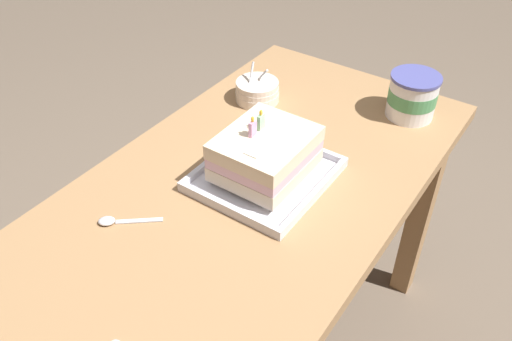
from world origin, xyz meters
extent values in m
cube|color=#9E754C|center=(0.00, 0.00, 0.70)|extent=(1.20, 0.64, 0.04)
cube|color=#9E754C|center=(0.54, -0.26, 0.34)|extent=(0.06, 0.06, 0.68)
cube|color=#9E754C|center=(0.54, 0.26, 0.34)|extent=(0.06, 0.06, 0.68)
cube|color=silver|center=(0.04, -0.02, 0.72)|extent=(0.28, 0.26, 0.01)
cube|color=silver|center=(0.04, -0.15, 0.73)|extent=(0.28, 0.01, 0.02)
cube|color=silver|center=(0.04, 0.10, 0.73)|extent=(0.28, 0.01, 0.02)
cube|color=silver|center=(-0.10, -0.02, 0.73)|extent=(0.01, 0.24, 0.02)
cube|color=silver|center=(0.17, -0.02, 0.73)|extent=(0.01, 0.24, 0.02)
cube|color=beige|center=(0.04, -0.02, 0.75)|extent=(0.20, 0.17, 0.03)
cube|color=beige|center=(0.04, -0.02, 0.78)|extent=(0.20, 0.17, 0.02)
cube|color=beige|center=(0.04, -0.02, 0.81)|extent=(0.20, 0.17, 0.03)
cube|color=white|center=(0.04, -0.04, 0.83)|extent=(0.15, 0.03, 0.00)
cube|color=#E099C6|center=(0.02, 0.00, 0.85)|extent=(0.02, 0.01, 0.03)
ellipsoid|color=yellow|center=(0.02, 0.00, 0.87)|extent=(0.01, 0.01, 0.01)
cube|color=#99DB9E|center=(0.05, 0.00, 0.85)|extent=(0.02, 0.01, 0.03)
ellipsoid|color=yellow|center=(0.05, 0.00, 0.87)|extent=(0.01, 0.01, 0.01)
cylinder|color=silver|center=(0.30, 0.18, 0.73)|extent=(0.12, 0.12, 0.02)
cylinder|color=silver|center=(0.30, 0.18, 0.74)|extent=(0.11, 0.11, 0.02)
cylinder|color=silver|center=(0.30, 0.18, 0.76)|extent=(0.11, 0.11, 0.02)
cylinder|color=silver|center=(0.32, 0.17, 0.78)|extent=(0.01, 0.04, 0.05)
cylinder|color=silver|center=(0.29, 0.19, 0.78)|extent=(0.05, 0.02, 0.07)
cylinder|color=silver|center=(0.29, 0.19, 0.78)|extent=(0.04, 0.02, 0.05)
cylinder|color=white|center=(0.46, -0.19, 0.77)|extent=(0.12, 0.12, 0.11)
cylinder|color=#4C935B|center=(0.46, -0.19, 0.77)|extent=(0.12, 0.12, 0.04)
cylinder|color=#4F539C|center=(0.46, -0.19, 0.82)|extent=(0.13, 0.13, 0.01)
ellipsoid|color=silver|center=(-0.26, 0.16, 0.72)|extent=(0.04, 0.04, 0.01)
cube|color=silver|center=(-0.22, 0.11, 0.72)|extent=(0.07, 0.08, 0.00)
camera|label=1|loc=(-0.72, -0.52, 1.47)|focal=37.46mm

